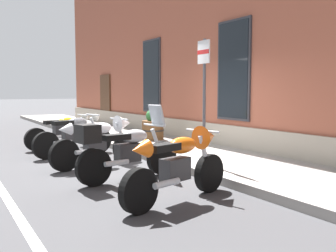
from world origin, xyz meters
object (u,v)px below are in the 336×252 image
(motorcycle_yellow_naked, at_px, (64,132))
(motorcycle_orange_sport, at_px, (182,161))
(barrel_planter, at_px, (153,127))
(motorcycle_silver_touring, at_px, (125,150))
(motorcycle_grey_naked, at_px, (75,136))
(parking_sign, at_px, (204,84))
(motorcycle_white_sport, at_px, (100,139))

(motorcycle_yellow_naked, xyz_separation_m, motorcycle_orange_sport, (5.87, 0.05, 0.11))
(motorcycle_orange_sport, height_order, barrel_planter, motorcycle_orange_sport)
(motorcycle_silver_touring, xyz_separation_m, motorcycle_orange_sport, (1.53, 0.20, 0.02))
(barrel_planter, bearing_deg, motorcycle_silver_touring, -34.67)
(motorcycle_silver_touring, height_order, motorcycle_orange_sport, motorcycle_silver_touring)
(motorcycle_grey_naked, distance_m, barrel_planter, 2.71)
(motorcycle_yellow_naked, distance_m, parking_sign, 4.80)
(motorcycle_grey_naked, xyz_separation_m, motorcycle_white_sport, (1.50, 0.09, 0.08))
(motorcycle_grey_naked, xyz_separation_m, barrel_planter, (-0.79, 2.59, 0.02))
(motorcycle_grey_naked, xyz_separation_m, parking_sign, (3.05, 1.63, 1.22))
(motorcycle_yellow_naked, bearing_deg, motorcycle_grey_naked, -5.17)
(motorcycle_grey_naked, distance_m, parking_sign, 3.67)
(parking_sign, bearing_deg, motorcycle_white_sport, -135.25)
(motorcycle_yellow_naked, xyz_separation_m, motorcycle_silver_touring, (4.33, -0.15, 0.09))
(motorcycle_silver_touring, bearing_deg, motorcycle_yellow_naked, 177.97)
(motorcycle_grey_naked, relative_size, barrel_planter, 2.28)
(motorcycle_grey_naked, relative_size, parking_sign, 0.85)
(motorcycle_orange_sport, bearing_deg, parking_sign, 135.31)
(motorcycle_grey_naked, distance_m, motorcycle_orange_sport, 4.54)
(motorcycle_yellow_naked, height_order, motorcycle_orange_sport, motorcycle_orange_sport)
(motorcycle_grey_naked, xyz_separation_m, motorcycle_orange_sport, (4.54, 0.17, 0.08))
(motorcycle_white_sport, xyz_separation_m, motorcycle_silver_touring, (1.51, -0.13, -0.02))
(barrel_planter, bearing_deg, parking_sign, -13.96)
(motorcycle_yellow_naked, bearing_deg, motorcycle_silver_touring, -2.03)
(motorcycle_yellow_naked, relative_size, motorcycle_white_sport, 1.00)
(motorcycle_yellow_naked, distance_m, motorcycle_orange_sport, 5.87)
(motorcycle_yellow_naked, bearing_deg, barrel_planter, 77.60)
(parking_sign, bearing_deg, motorcycle_orange_sport, -44.69)
(motorcycle_silver_touring, distance_m, parking_sign, 2.03)
(motorcycle_orange_sport, relative_size, parking_sign, 0.84)
(motorcycle_silver_touring, relative_size, motorcycle_orange_sport, 1.01)
(motorcycle_white_sport, height_order, motorcycle_silver_touring, motorcycle_silver_touring)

